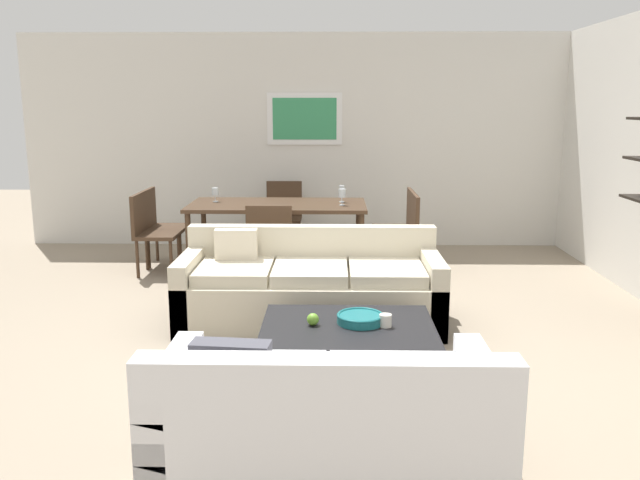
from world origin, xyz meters
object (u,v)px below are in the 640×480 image
at_px(coffee_table, 348,352).
at_px(dining_chair_foot, 270,242).
at_px(dining_chair_left_far, 160,221).
at_px(wine_glass_right_far, 342,191).
at_px(dining_chair_left_near, 149,228).
at_px(loveseat_white, 326,426).
at_px(dining_chair_right_far, 400,222).
at_px(decorative_bowl, 360,318).
at_px(dining_table, 278,209).
at_px(wine_glass_left_far, 215,192).
at_px(apple_on_coffee_table, 313,319).
at_px(dining_chair_right_near, 404,229).
at_px(dining_chair_head, 284,212).
at_px(sofa_beige, 310,290).
at_px(wine_glass_right_near, 342,194).
at_px(candle_jar, 385,321).

height_order(coffee_table, dining_chair_foot, dining_chair_foot).
height_order(dining_chair_left_far, wine_glass_right_far, wine_glass_right_far).
bearing_deg(dining_chair_left_near, loveseat_white, -63.89).
bearing_deg(dining_chair_right_far, decorative_bowl, -100.40).
bearing_deg(dining_chair_left_near, dining_table, 8.87).
bearing_deg(wine_glass_left_far, wine_glass_right_far, 0.00).
distance_m(coffee_table, dining_table, 3.10).
bearing_deg(dining_chair_left_far, decorative_bowl, -55.30).
relative_size(coffee_table, decorative_bowl, 3.63).
bearing_deg(wine_glass_left_far, apple_on_coffee_table, -68.96).
bearing_deg(wine_glass_left_far, dining_table, -9.46).
xyz_separation_m(decorative_bowl, dining_chair_right_near, (0.58, 2.71, 0.09)).
height_order(dining_chair_left_near, dining_chair_head, same).
height_order(decorative_bowl, dining_chair_head, dining_chair_head).
relative_size(sofa_beige, wine_glass_right_near, 12.12).
bearing_deg(dining_chair_foot, dining_chair_left_near, 154.06).
relative_size(wine_glass_right_far, wine_glass_right_near, 1.04).
distance_m(dining_chair_right_far, wine_glass_right_near, 0.83).
relative_size(decorative_bowl, wine_glass_right_far, 1.71).
xyz_separation_m(dining_chair_head, wine_glass_right_far, (0.71, -0.77, 0.38)).
distance_m(dining_chair_left_far, dining_chair_foot, 1.76).
bearing_deg(dining_table, loveseat_white, -82.12).
xyz_separation_m(candle_jar, dining_chair_head, (-0.96, 3.88, 0.08)).
bearing_deg(apple_on_coffee_table, dining_chair_foot, 102.96).
relative_size(wine_glass_right_near, wine_glass_left_far, 1.15).
relative_size(sofa_beige, dining_chair_head, 2.46).
distance_m(coffee_table, dining_chair_right_far, 3.27).
relative_size(dining_chair_head, wine_glass_left_far, 5.65).
height_order(dining_table, wine_glass_left_far, wine_glass_left_far).
height_order(apple_on_coffee_table, dining_table, dining_table).
xyz_separation_m(sofa_beige, dining_chair_right_far, (0.96, 2.04, 0.21)).
bearing_deg(dining_chair_foot, dining_chair_left_far, 141.39).
xyz_separation_m(dining_chair_left_near, dining_chair_right_near, (2.75, 0.00, 0.00)).
height_order(sofa_beige, dining_chair_left_near, dining_chair_left_near).
distance_m(loveseat_white, wine_glass_right_near, 4.14).
bearing_deg(dining_table, candle_jar, -72.18).
xyz_separation_m(dining_chair_left_near, wine_glass_right_far, (2.08, 0.33, 0.38)).
bearing_deg(wine_glass_left_far, dining_chair_right_near, -9.07).
xyz_separation_m(decorative_bowl, dining_chair_left_far, (-2.17, 3.14, 0.09)).
height_order(dining_chair_left_near, dining_chair_right_near, same).
xyz_separation_m(coffee_table, candle_jar, (0.25, -0.02, 0.23)).
relative_size(dining_chair_left_near, wine_glass_left_far, 5.65).
bearing_deg(sofa_beige, coffee_table, -75.48).
xyz_separation_m(loveseat_white, decorative_bowl, (0.22, 1.28, 0.12)).
height_order(dining_chair_left_far, dining_chair_head, same).
height_order(loveseat_white, candle_jar, loveseat_white).
bearing_deg(wine_glass_left_far, sofa_beige, -59.91).
xyz_separation_m(dining_chair_left_far, dining_chair_head, (1.38, 0.67, 0.00)).
bearing_deg(candle_jar, wine_glass_right_far, 94.67).
bearing_deg(candle_jar, dining_table, 107.82).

